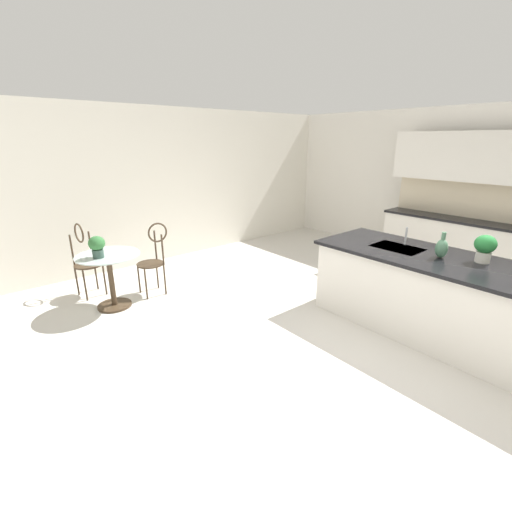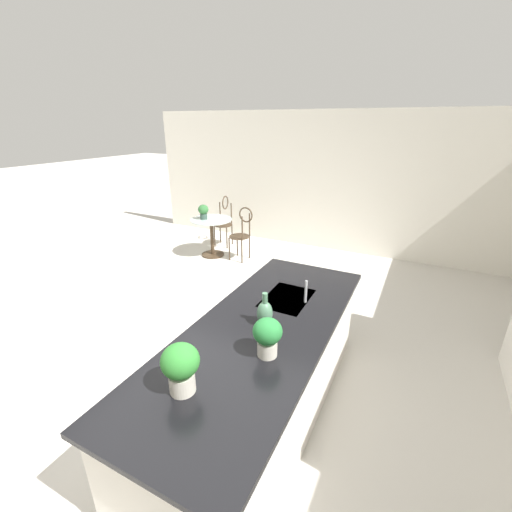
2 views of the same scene
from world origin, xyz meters
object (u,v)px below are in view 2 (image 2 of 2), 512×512
object	(u,v)px
potted_plant_counter_near	(267,335)
potted_plant_counter_far	(181,366)
potted_plant_on_table	(203,211)
vase_on_counter	(265,313)
chair_near_window	(224,219)
chair_by_island	(242,231)
bistro_table	(212,234)

from	to	relation	value
potted_plant_counter_near	potted_plant_counter_far	xyz separation A→B (m)	(0.55, -0.32, 0.02)
potted_plant_on_table	vase_on_counter	world-z (taller)	vase_on_counter
chair_near_window	chair_by_island	world-z (taller)	same
chair_by_island	chair_near_window	bearing A→B (deg)	-128.01
potted_plant_counter_near	vase_on_counter	bearing A→B (deg)	-151.92
potted_plant_counter_near	vase_on_counter	xyz separation A→B (m)	(-0.35, -0.19, -0.06)
chair_by_island	potted_plant_counter_near	world-z (taller)	potted_plant_counter_near
chair_near_window	vase_on_counter	size ratio (longest dim) A/B	3.62
vase_on_counter	potted_plant_counter_far	bearing A→B (deg)	-8.56
bistro_table	chair_near_window	world-z (taller)	chair_near_window
chair_by_island	potted_plant_counter_near	size ratio (longest dim) A/B	3.53
bistro_table	chair_by_island	bearing A→B (deg)	95.08
potted_plant_counter_near	chair_by_island	bearing A→B (deg)	-148.32
bistro_table	potted_plant_counter_far	xyz separation A→B (m)	(3.95, 2.45, 0.66)
bistro_table	vase_on_counter	world-z (taller)	vase_on_counter
vase_on_counter	chair_near_window	bearing A→B (deg)	-143.84
chair_by_island	potted_plant_on_table	distance (m)	0.84
chair_near_window	potted_plant_counter_near	xyz separation A→B (m)	(4.04, 2.89, 0.52)
bistro_table	chair_by_island	distance (m)	0.65
potted_plant_on_table	potted_plant_counter_far	world-z (taller)	potted_plant_counter_far
potted_plant_counter_near	chair_near_window	bearing A→B (deg)	-144.48
chair_near_window	potted_plant_on_table	bearing A→B (deg)	-0.82
bistro_table	vase_on_counter	distance (m)	4.04
chair_by_island	potted_plant_on_table	xyz separation A→B (m)	(0.11, -0.77, 0.33)
bistro_table	vase_on_counter	bearing A→B (deg)	40.28
bistro_table	chair_near_window	size ratio (longest dim) A/B	0.77
chair_near_window	bistro_table	bearing A→B (deg)	10.34
bistro_table	vase_on_counter	size ratio (longest dim) A/B	2.78
chair_by_island	potted_plant_on_table	size ratio (longest dim) A/B	3.73
chair_near_window	potted_plant_on_table	distance (m)	0.78
potted_plant_counter_far	potted_plant_on_table	bearing A→B (deg)	-146.51
vase_on_counter	bistro_table	bearing A→B (deg)	-139.72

